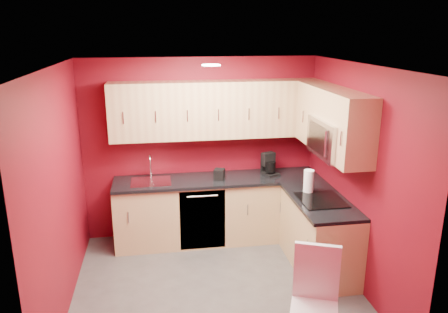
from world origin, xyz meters
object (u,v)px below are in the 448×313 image
object	(u,v)px
microwave	(335,138)
dining_chair	(314,306)
paper_towel	(309,181)
sink	(151,179)
napkin_holder	(219,174)
coffee_maker	(271,164)

from	to	relation	value
microwave	dining_chair	xyz separation A→B (m)	(-0.69, -1.40, -1.15)
dining_chair	paper_towel	bearing A→B (deg)	95.15
sink	napkin_holder	distance (m)	0.91
sink	dining_chair	bearing A→B (deg)	-59.77
coffee_maker	dining_chair	bearing A→B (deg)	-117.19
microwave	paper_towel	size ratio (longest dim) A/B	2.64
microwave	sink	world-z (taller)	microwave
sink	coffee_maker	world-z (taller)	sink
coffee_maker	dining_chair	distance (m)	2.49
coffee_maker	napkin_holder	xyz separation A→B (m)	(-0.73, -0.08, -0.08)
microwave	dining_chair	world-z (taller)	microwave
napkin_holder	dining_chair	world-z (taller)	napkin_holder
napkin_holder	dining_chair	distance (m)	2.43
coffee_maker	sink	bearing A→B (deg)	158.70
microwave	paper_towel	world-z (taller)	microwave
paper_towel	dining_chair	size ratio (longest dim) A/B	0.28
dining_chair	sink	bearing A→B (deg)	142.51
coffee_maker	dining_chair	world-z (taller)	coffee_maker
paper_towel	coffee_maker	bearing A→B (deg)	111.05
sink	paper_towel	size ratio (longest dim) A/B	1.81
microwave	coffee_maker	size ratio (longest dim) A/B	2.51
sink	dining_chair	xyz separation A→B (m)	(1.40, -2.40, -0.44)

